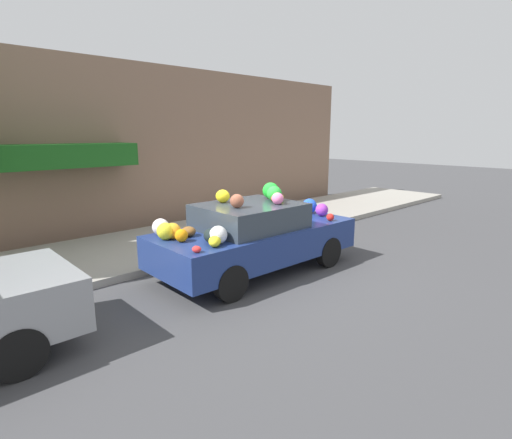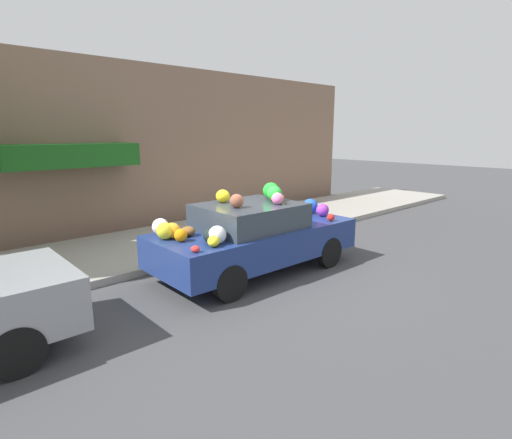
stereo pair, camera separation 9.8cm
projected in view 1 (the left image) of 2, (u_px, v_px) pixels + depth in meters
name	position (u px, v px, depth m)	size (l,w,h in m)	color
ground_plane	(251.00, 269.00, 8.09)	(60.00, 60.00, 0.00)	#424244
sidewalk_curb	(178.00, 240.00, 9.99)	(24.00, 3.20, 0.15)	#9E998E
building_facade	(128.00, 148.00, 11.02)	(18.00, 1.20, 4.60)	#846651
fire_hydrant	(252.00, 223.00, 10.01)	(0.20, 0.20, 0.70)	red
art_car	(254.00, 235.00, 7.80)	(4.18, 1.84, 1.71)	navy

